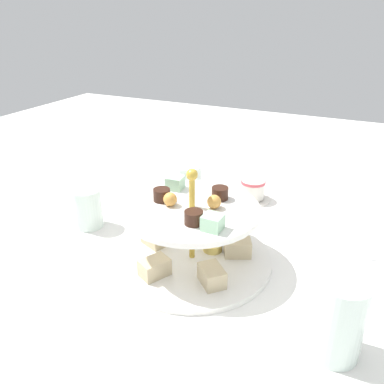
{
  "coord_description": "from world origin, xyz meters",
  "views": [
    {
      "loc": [
        -0.55,
        -0.26,
        0.42
      ],
      "look_at": [
        0.0,
        0.0,
        0.14
      ],
      "focal_mm": 37.09,
      "sensor_mm": 36.0,
      "label": 1
    }
  ],
  "objects_px": {
    "water_glass_short_left": "(189,181)",
    "water_glass_mid_back": "(88,208)",
    "butter_knife_left": "(24,382)",
    "water_glass_tall_right": "(338,319)",
    "teacup_with_saucer": "(253,190)",
    "butter_knife_right": "(351,236)",
    "tiered_serving_stand": "(192,238)"
  },
  "relations": [
    {
      "from": "butter_knife_left",
      "to": "tiered_serving_stand",
      "type": "bearing_deg",
      "value": 92.8
    },
    {
      "from": "water_glass_short_left",
      "to": "butter_knife_left",
      "type": "distance_m",
      "value": 0.58
    },
    {
      "from": "butter_knife_left",
      "to": "water_glass_short_left",
      "type": "bearing_deg",
      "value": 111.19
    },
    {
      "from": "water_glass_short_left",
      "to": "teacup_with_saucer",
      "type": "relative_size",
      "value": 0.87
    },
    {
      "from": "water_glass_short_left",
      "to": "teacup_with_saucer",
      "type": "xyz_separation_m",
      "value": [
        0.04,
        -0.15,
        -0.01
      ]
    },
    {
      "from": "tiered_serving_stand",
      "to": "butter_knife_left",
      "type": "xyz_separation_m",
      "value": [
        -0.32,
        0.08,
        -0.05
      ]
    },
    {
      "from": "butter_knife_left",
      "to": "butter_knife_right",
      "type": "height_order",
      "value": "same"
    },
    {
      "from": "tiered_serving_stand",
      "to": "butter_knife_right",
      "type": "height_order",
      "value": "tiered_serving_stand"
    },
    {
      "from": "tiered_serving_stand",
      "to": "teacup_with_saucer",
      "type": "xyz_separation_m",
      "value": [
        0.3,
        -0.02,
        -0.02
      ]
    },
    {
      "from": "water_glass_tall_right",
      "to": "water_glass_mid_back",
      "type": "bearing_deg",
      "value": 75.01
    },
    {
      "from": "water_glass_short_left",
      "to": "water_glass_tall_right",
      "type": "bearing_deg",
      "value": -133.18
    },
    {
      "from": "tiered_serving_stand",
      "to": "water_glass_mid_back",
      "type": "relative_size",
      "value": 3.43
    },
    {
      "from": "teacup_with_saucer",
      "to": "water_glass_mid_back",
      "type": "height_order",
      "value": "water_glass_mid_back"
    },
    {
      "from": "water_glass_tall_right",
      "to": "butter_knife_left",
      "type": "bearing_deg",
      "value": 122.26
    },
    {
      "from": "teacup_with_saucer",
      "to": "water_glass_mid_back",
      "type": "bearing_deg",
      "value": 134.43
    },
    {
      "from": "water_glass_mid_back",
      "to": "tiered_serving_stand",
      "type": "bearing_deg",
      "value": -95.85
    },
    {
      "from": "water_glass_short_left",
      "to": "butter_knife_left",
      "type": "xyz_separation_m",
      "value": [
        -0.58,
        -0.05,
        -0.04
      ]
    },
    {
      "from": "water_glass_tall_right",
      "to": "butter_knife_left",
      "type": "height_order",
      "value": "water_glass_tall_right"
    },
    {
      "from": "teacup_with_saucer",
      "to": "butter_knife_right",
      "type": "relative_size",
      "value": 0.53
    },
    {
      "from": "water_glass_short_left",
      "to": "water_glass_mid_back",
      "type": "relative_size",
      "value": 0.93
    },
    {
      "from": "tiered_serving_stand",
      "to": "butter_knife_left",
      "type": "height_order",
      "value": "tiered_serving_stand"
    },
    {
      "from": "water_glass_tall_right",
      "to": "water_glass_short_left",
      "type": "relative_size",
      "value": 1.48
    },
    {
      "from": "water_glass_mid_back",
      "to": "butter_knife_right",
      "type": "bearing_deg",
      "value": -69.8
    },
    {
      "from": "water_glass_tall_right",
      "to": "butter_knife_left",
      "type": "relative_size",
      "value": 0.68
    },
    {
      "from": "butter_knife_left",
      "to": "water_glass_mid_back",
      "type": "relative_size",
      "value": 2.02
    },
    {
      "from": "tiered_serving_stand",
      "to": "butter_knife_right",
      "type": "bearing_deg",
      "value": -50.12
    },
    {
      "from": "teacup_with_saucer",
      "to": "butter_knife_right",
      "type": "bearing_deg",
      "value": -109.53
    },
    {
      "from": "tiered_serving_stand",
      "to": "water_glass_mid_back",
      "type": "distance_m",
      "value": 0.26
    },
    {
      "from": "teacup_with_saucer",
      "to": "water_glass_short_left",
      "type": "bearing_deg",
      "value": 106.27
    },
    {
      "from": "butter_knife_right",
      "to": "water_glass_mid_back",
      "type": "distance_m",
      "value": 0.54
    },
    {
      "from": "tiered_serving_stand",
      "to": "teacup_with_saucer",
      "type": "distance_m",
      "value": 0.3
    },
    {
      "from": "tiered_serving_stand",
      "to": "teacup_with_saucer",
      "type": "bearing_deg",
      "value": -4.22
    }
  ]
}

